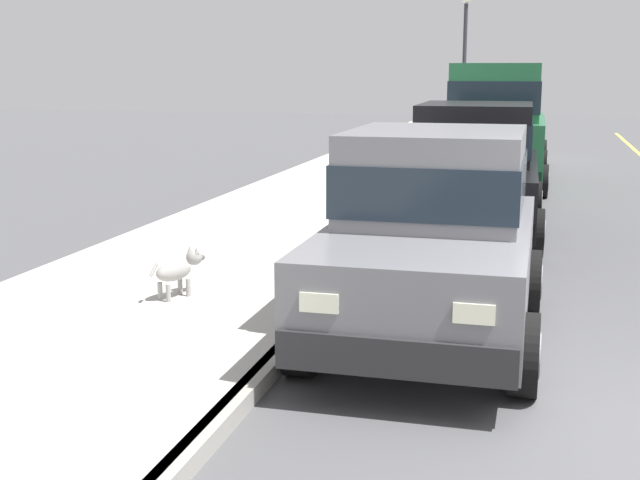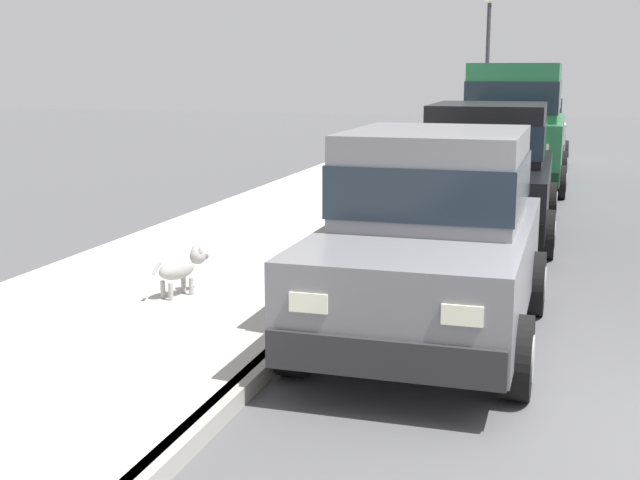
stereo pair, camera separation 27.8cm
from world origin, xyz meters
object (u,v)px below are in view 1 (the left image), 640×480
(car_white_sedan, at_px, (507,122))
(dog_grey, at_px, (178,269))
(car_green_van, at_px, (497,119))
(street_lamp, at_px, (465,52))
(car_grey_hatchback, at_px, (432,232))
(fire_hydrant, at_px, (354,211))
(car_black_sedan, at_px, (474,168))

(car_white_sedan, relative_size, dog_grey, 6.52)
(car_green_van, xyz_separation_m, street_lamp, (-1.47, 8.51, 1.51))
(car_grey_hatchback, relative_size, car_white_sedan, 0.82)
(fire_hydrant, xyz_separation_m, street_lamp, (0.10, 15.21, 2.43))
(fire_hydrant, bearing_deg, car_green_van, 76.83)
(fire_hydrant, height_order, street_lamp, street_lamp)
(car_grey_hatchback, distance_m, car_black_sedan, 5.13)
(car_green_van, height_order, fire_hydrant, car_green_van)
(car_grey_hatchback, bearing_deg, fire_hydrant, 111.94)
(car_black_sedan, height_order, dog_grey, car_black_sedan)
(car_white_sedan, bearing_deg, car_grey_hatchback, -89.98)
(car_grey_hatchback, height_order, car_white_sedan, car_white_sedan)
(car_white_sedan, xyz_separation_m, street_lamp, (-1.45, 2.67, 1.92))
(car_grey_hatchback, distance_m, dog_grey, 2.65)
(car_black_sedan, height_order, car_white_sedan, same)
(car_green_van, bearing_deg, dog_grey, -104.11)
(car_grey_hatchback, distance_m, car_green_van, 10.57)
(car_green_van, bearing_deg, fire_hydrant, -103.17)
(dog_grey, height_order, fire_hydrant, fire_hydrant)
(car_white_sedan, distance_m, fire_hydrant, 12.64)
(dog_grey, xyz_separation_m, street_lamp, (1.13, 18.83, 2.48))
(car_grey_hatchback, height_order, dog_grey, car_grey_hatchback)
(fire_hydrant, bearing_deg, car_white_sedan, 82.96)
(car_grey_hatchback, bearing_deg, car_white_sedan, 90.02)
(car_black_sedan, xyz_separation_m, dog_grey, (-2.55, -4.88, -0.55))
(dog_grey, bearing_deg, car_white_sedan, 80.94)
(car_green_van, relative_size, dog_grey, 6.86)
(dog_grey, relative_size, fire_hydrant, 0.99)
(car_grey_hatchback, bearing_deg, street_lamp, 94.36)
(car_green_van, height_order, car_white_sedan, car_green_van)
(car_grey_hatchback, xyz_separation_m, street_lamp, (-1.46, 19.07, 1.93))
(car_black_sedan, height_order, fire_hydrant, car_black_sedan)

